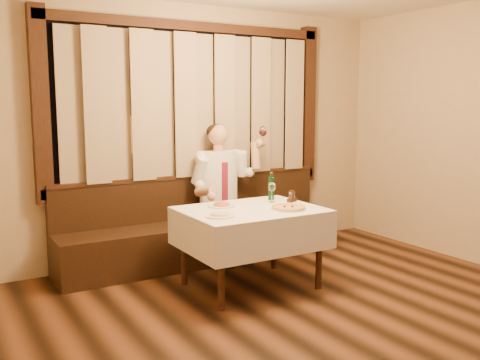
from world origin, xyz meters
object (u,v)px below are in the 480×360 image
green_bottle (271,188)px  seated_man (223,183)px  pasta_cream (220,213)px  pizza (288,208)px  cruet_caddy (292,198)px  dining_table (251,220)px  pasta_red (222,203)px  banquette (202,232)px

green_bottle → seated_man: 0.68m
pasta_cream → pizza: bearing=-3.4°
green_bottle → cruet_caddy: size_ratio=2.36×
dining_table → pizza: 0.37m
dining_table → pasta_cream: size_ratio=4.95×
green_bottle → cruet_caddy: 0.24m
pasta_cream → seated_man: seated_man is taller
pizza → pasta_cream: bearing=176.6°
pasta_red → seated_man: seated_man is taller
pizza → green_bottle: size_ratio=1.16×
banquette → pasta_cream: banquette is taller
cruet_caddy → seated_man: seated_man is taller
cruet_caddy → seated_man: size_ratio=0.08×
pizza → seated_man: size_ratio=0.22×
green_bottle → cruet_caddy: green_bottle is taller
pizza → green_bottle: bearing=74.4°
green_bottle → seated_man: size_ratio=0.19×
banquette → dining_table: (0.00, -1.02, 0.34)m
pizza → pasta_red: pasta_red is taller
pasta_cream → cruet_caddy: size_ratio=2.14×
pasta_cream → cruet_caddy: cruet_caddy is taller
pizza → green_bottle: green_bottle is taller
pasta_cream → green_bottle: bearing=28.1°
pasta_cream → dining_table: bearing=21.7°
pasta_red → pizza: bearing=-41.6°
seated_man → cruet_caddy: bearing=-69.4°
pizza → cruet_caddy: size_ratio=2.75×
pizza → seated_man: (-0.07, 1.14, 0.09)m
cruet_caddy → banquette: bearing=95.1°
banquette → dining_table: bearing=-90.0°
dining_table → cruet_caddy: 0.56m
banquette → cruet_caddy: (0.53, -0.94, 0.49)m
pizza → cruet_caddy: 0.39m
pasta_cream → green_bottle: (0.84, 0.45, 0.09)m
banquette → pizza: 1.34m
dining_table → seated_man: seated_man is taller
pizza → green_bottle: (0.14, 0.49, 0.11)m
green_bottle → cruet_caddy: bearing=-59.9°
green_bottle → cruet_caddy: (0.11, -0.20, -0.08)m
banquette → cruet_caddy: size_ratio=26.68×
dining_table → green_bottle: 0.55m
pizza → cruet_caddy: (0.25, 0.29, 0.03)m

